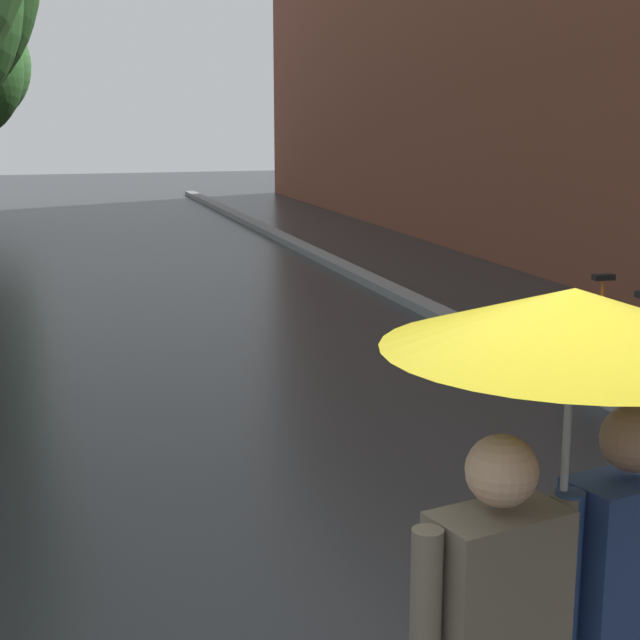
% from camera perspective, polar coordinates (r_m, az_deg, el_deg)
% --- Properties ---
extents(kerb_strip, '(0.30, 36.00, 0.12)m').
position_cam_1_polar(kerb_strip, '(13.83, 4.28, 1.75)').
color(kerb_strip, slate).
rests_on(kerb_strip, ground).
extents(parked_bicycle_3, '(1.09, 0.72, 0.96)m').
position_cam_1_polar(parked_bicycle_3, '(10.37, 17.23, -0.53)').
color(parked_bicycle_3, black).
rests_on(parked_bicycle_3, ground).
extents(couple_under_umbrella, '(1.12, 1.12, 2.07)m').
position_cam_1_polar(couple_under_umbrella, '(3.04, 14.33, -11.02)').
color(couple_under_umbrella, black).
rests_on(couple_under_umbrella, ground).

